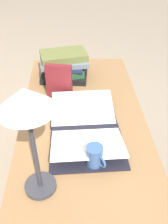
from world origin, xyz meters
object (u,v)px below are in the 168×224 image
book_standing_upright (59,81)px  coffee_mug (95,156)px  book_stack_tall (64,66)px  open_book (85,126)px  reading_lamp (27,112)px

book_standing_upright → coffee_mug: (-0.52, -0.16, -0.05)m
book_stack_tall → book_standing_upright: (-0.22, 0.02, 0.02)m
open_book → reading_lamp: reading_lamp is taller
coffee_mug → book_stack_tall: bearing=10.2°
open_book → reading_lamp: (-0.32, 0.19, 0.35)m
open_book → book_standing_upright: bearing=22.8°
open_book → book_standing_upright: 0.33m
book_stack_tall → reading_lamp: (-0.84, 0.09, 0.29)m
book_stack_tall → reading_lamp: size_ratio=0.67×
reading_lamp → book_stack_tall: bearing=-5.9°
book_stack_tall → book_standing_upright: book_standing_upright is taller
book_stack_tall → coffee_mug: book_stack_tall is taller
book_standing_upright → reading_lamp: 0.68m
reading_lamp → coffee_mug: bearing=-65.5°
coffee_mug → book_standing_upright: bearing=16.9°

